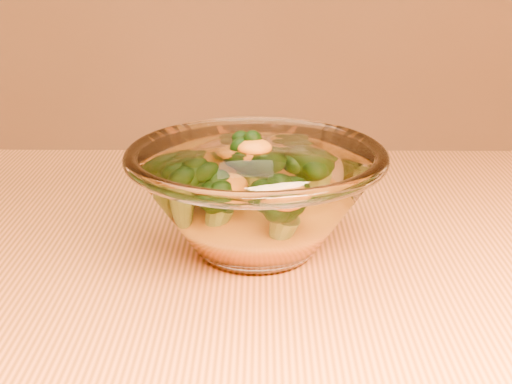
% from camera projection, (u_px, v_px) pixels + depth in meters
% --- Properties ---
extents(glass_bowl, '(0.21, 0.21, 0.09)m').
position_uv_depth(glass_bowl, '(256.00, 197.00, 0.58)').
color(glass_bowl, white).
rests_on(glass_bowl, table).
extents(cheese_sauce, '(0.12, 0.12, 0.03)m').
position_uv_depth(cheese_sauce, '(256.00, 220.00, 0.59)').
color(cheese_sauce, orange).
rests_on(cheese_sauce, glass_bowl).
extents(broccoli_heap, '(0.13, 0.14, 0.07)m').
position_uv_depth(broccoli_heap, '(250.00, 179.00, 0.59)').
color(broccoli_heap, black).
rests_on(broccoli_heap, cheese_sauce).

